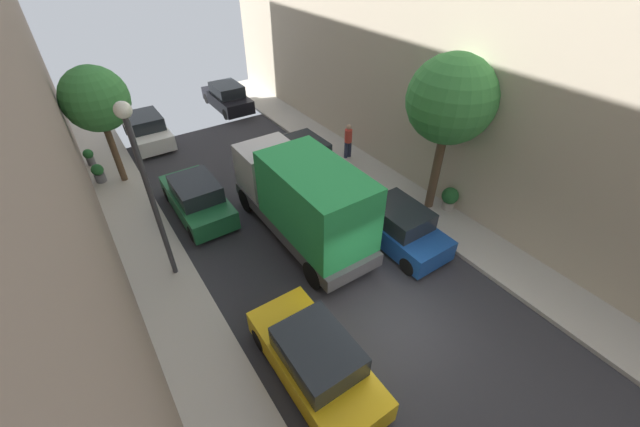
{
  "coord_description": "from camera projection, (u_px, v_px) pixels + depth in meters",
  "views": [
    {
      "loc": [
        -5.64,
        -4.66,
        9.51
      ],
      "look_at": [
        0.96,
        5.07,
        0.5
      ],
      "focal_mm": 21.48,
      "sensor_mm": 36.0,
      "label": 1
    }
  ],
  "objects": [
    {
      "name": "parked_car_right_3",
      "position": [
        227.0,
        97.0,
        23.93
      ],
      "size": [
        1.78,
        4.2,
        1.57
      ],
      "color": "black",
      "rests_on": "ground"
    },
    {
      "name": "ground",
      "position": [
        389.0,
        324.0,
        11.36
      ],
      "size": [
        32.0,
        32.0,
        0.0
      ],
      "primitive_type": "plane",
      "color": "#2D2D33"
    },
    {
      "name": "street_tree_1",
      "position": [
        451.0,
        100.0,
        13.12
      ],
      "size": [
        3.1,
        3.1,
        6.04
      ],
      "color": "brown",
      "rests_on": "sidewalk_right"
    },
    {
      "name": "potted_plant_2",
      "position": [
        89.0,
        156.0,
        18.19
      ],
      "size": [
        0.45,
        0.45,
        0.81
      ],
      "color": "slate",
      "rests_on": "sidewalk_left"
    },
    {
      "name": "potted_plant_0",
      "position": [
        450.0,
        198.0,
        15.35
      ],
      "size": [
        0.67,
        0.67,
        0.95
      ],
      "color": "#B2A899",
      "rests_on": "sidewalk_right"
    },
    {
      "name": "pedestrian",
      "position": [
        348.0,
        140.0,
        18.51
      ],
      "size": [
        0.4,
        0.36,
        1.72
      ],
      "color": "#2D334C",
      "rests_on": "sidewalk_right"
    },
    {
      "name": "street_tree_2",
      "position": [
        96.0,
        100.0,
        15.14
      ],
      "size": [
        2.58,
        2.58,
        5.04
      ],
      "color": "brown",
      "rests_on": "sidewalk_left"
    },
    {
      "name": "parked_car_left_4",
      "position": [
        147.0,
        130.0,
        20.25
      ],
      "size": [
        1.78,
        4.2,
        1.57
      ],
      "color": "white",
      "rests_on": "ground"
    },
    {
      "name": "sidewalk_left",
      "position": [
        232.0,
        420.0,
        9.08
      ],
      "size": [
        2.0,
        44.0,
        0.15
      ],
      "primitive_type": "cube",
      "color": "#B7B2A8",
      "rests_on": "ground"
    },
    {
      "name": "potted_plant_1",
      "position": [
        98.0,
        173.0,
        17.02
      ],
      "size": [
        0.51,
        0.51,
        0.85
      ],
      "color": "slate",
      "rests_on": "sidewalk_left"
    },
    {
      "name": "sidewalk_right",
      "position": [
        495.0,
        256.0,
        13.54
      ],
      "size": [
        2.0,
        44.0,
        0.15
      ],
      "primitive_type": "cube",
      "color": "#B7B2A8",
      "rests_on": "ground"
    },
    {
      "name": "parked_car_left_2",
      "position": [
        316.0,
        360.0,
        9.63
      ],
      "size": [
        1.78,
        4.2,
        1.57
      ],
      "color": "gold",
      "rests_on": "ground"
    },
    {
      "name": "parked_car_right_2",
      "position": [
        304.0,
        156.0,
        18.0
      ],
      "size": [
        1.78,
        4.2,
        1.57
      ],
      "color": "gray",
      "rests_on": "ground"
    },
    {
      "name": "lamp_post",
      "position": [
        144.0,
        174.0,
        10.51
      ],
      "size": [
        0.44,
        0.44,
        5.88
      ],
      "color": "#333338",
      "rests_on": "sidewalk_left"
    },
    {
      "name": "delivery_truck",
      "position": [
        303.0,
        198.0,
        13.38
      ],
      "size": [
        2.26,
        6.6,
        3.38
      ],
      "color": "#4C4C51",
      "rests_on": "ground"
    },
    {
      "name": "parked_car_left_3",
      "position": [
        197.0,
        198.0,
        15.24
      ],
      "size": [
        1.78,
        4.2,
        1.57
      ],
      "color": "#1E6638",
      "rests_on": "ground"
    },
    {
      "name": "parked_car_right_1",
      "position": [
        396.0,
        225.0,
        13.9
      ],
      "size": [
        1.78,
        4.2,
        1.57
      ],
      "color": "#194799",
      "rests_on": "ground"
    }
  ]
}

